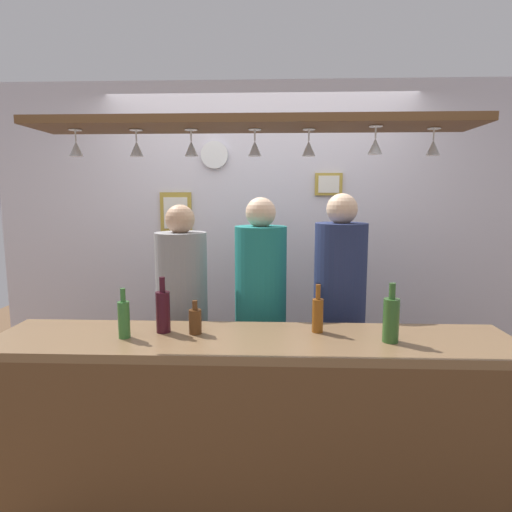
# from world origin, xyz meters

# --- Properties ---
(ground_plane) EXTENTS (8.00, 8.00, 0.00)m
(ground_plane) POSITION_xyz_m (0.00, 0.00, 0.00)
(ground_plane) COLOR brown
(back_wall) EXTENTS (4.40, 0.06, 2.60)m
(back_wall) POSITION_xyz_m (0.00, 1.10, 1.30)
(back_wall) COLOR silver
(back_wall) RESTS_ON ground_plane
(bar_counter) EXTENTS (2.70, 0.55, 0.96)m
(bar_counter) POSITION_xyz_m (0.00, -0.50, 0.65)
(bar_counter) COLOR brown
(bar_counter) RESTS_ON ground_plane
(overhead_glass_rack) EXTENTS (2.20, 0.36, 0.04)m
(overhead_glass_rack) POSITION_xyz_m (0.00, -0.30, 2.04)
(overhead_glass_rack) COLOR brown
(hanging_wineglass_far_left) EXTENTS (0.07, 0.07, 0.13)m
(hanging_wineglass_far_left) POSITION_xyz_m (-0.90, -0.30, 1.93)
(hanging_wineglass_far_left) COLOR silver
(hanging_wineglass_far_left) RESTS_ON overhead_glass_rack
(hanging_wineglass_left) EXTENTS (0.07, 0.07, 0.13)m
(hanging_wineglass_left) POSITION_xyz_m (-0.59, -0.28, 1.93)
(hanging_wineglass_left) COLOR silver
(hanging_wineglass_left) RESTS_ON overhead_glass_rack
(hanging_wineglass_center_left) EXTENTS (0.07, 0.07, 0.13)m
(hanging_wineglass_center_left) POSITION_xyz_m (-0.31, -0.28, 1.93)
(hanging_wineglass_center_left) COLOR silver
(hanging_wineglass_center_left) RESTS_ON overhead_glass_rack
(hanging_wineglass_center) EXTENTS (0.07, 0.07, 0.13)m
(hanging_wineglass_center) POSITION_xyz_m (0.01, -0.27, 1.93)
(hanging_wineglass_center) COLOR silver
(hanging_wineglass_center) RESTS_ON overhead_glass_rack
(hanging_wineglass_center_right) EXTENTS (0.07, 0.07, 0.13)m
(hanging_wineglass_center_right) POSITION_xyz_m (0.28, -0.27, 1.93)
(hanging_wineglass_center_right) COLOR silver
(hanging_wineglass_center_right) RESTS_ON overhead_glass_rack
(hanging_wineglass_right) EXTENTS (0.07, 0.07, 0.13)m
(hanging_wineglass_right) POSITION_xyz_m (0.59, -0.35, 1.93)
(hanging_wineglass_right) COLOR silver
(hanging_wineglass_right) RESTS_ON overhead_glass_rack
(hanging_wineglass_far_right) EXTENTS (0.07, 0.07, 0.13)m
(hanging_wineglass_far_right) POSITION_xyz_m (0.89, -0.27, 1.93)
(hanging_wineglass_far_right) COLOR silver
(hanging_wineglass_far_right) RESTS_ON overhead_glass_rack
(person_left_grey_shirt) EXTENTS (0.34, 0.34, 1.63)m
(person_left_grey_shirt) POSITION_xyz_m (-0.50, 0.29, 0.98)
(person_left_grey_shirt) COLOR #2D334C
(person_left_grey_shirt) RESTS_ON ground_plane
(person_middle_teal_shirt) EXTENTS (0.34, 0.34, 1.68)m
(person_middle_teal_shirt) POSITION_xyz_m (0.02, 0.29, 1.01)
(person_middle_teal_shirt) COLOR #2D334C
(person_middle_teal_shirt) RESTS_ON ground_plane
(person_right_navy_shirt) EXTENTS (0.34, 0.34, 1.70)m
(person_right_navy_shirt) POSITION_xyz_m (0.54, 0.29, 1.03)
(person_right_navy_shirt) COLOR #2D334C
(person_right_navy_shirt) RESTS_ON ground_plane
(bottle_beer_green_import) EXTENTS (0.06, 0.06, 0.26)m
(bottle_beer_green_import) POSITION_xyz_m (-0.66, -0.38, 1.06)
(bottle_beer_green_import) COLOR #336B2D
(bottle_beer_green_import) RESTS_ON bar_counter
(bottle_beer_brown_stubby) EXTENTS (0.07, 0.07, 0.18)m
(bottle_beer_brown_stubby) POSITION_xyz_m (-0.31, -0.30, 1.03)
(bottle_beer_brown_stubby) COLOR #512D14
(bottle_beer_brown_stubby) RESTS_ON bar_counter
(bottle_champagne_green) EXTENTS (0.08, 0.08, 0.30)m
(bottle_champagne_green) POSITION_xyz_m (0.69, -0.39, 1.08)
(bottle_champagne_green) COLOR #2D5623
(bottle_champagne_green) RESTS_ON bar_counter
(bottle_beer_amber_tall) EXTENTS (0.06, 0.06, 0.26)m
(bottle_beer_amber_tall) POSITION_xyz_m (0.34, -0.25, 1.06)
(bottle_beer_amber_tall) COLOR brown
(bottle_beer_amber_tall) RESTS_ON bar_counter
(bottle_wine_dark_red) EXTENTS (0.08, 0.08, 0.30)m
(bottle_wine_dark_red) POSITION_xyz_m (-0.48, -0.28, 1.08)
(bottle_wine_dark_red) COLOR #380F19
(bottle_wine_dark_red) RESTS_ON bar_counter
(picture_frame_caricature) EXTENTS (0.26, 0.02, 0.34)m
(picture_frame_caricature) POSITION_xyz_m (-0.70, 1.06, 1.54)
(picture_frame_caricature) COLOR #B29338
(picture_frame_caricature) RESTS_ON back_wall
(picture_frame_upper_small) EXTENTS (0.22, 0.02, 0.18)m
(picture_frame_upper_small) POSITION_xyz_m (0.55, 1.06, 1.78)
(picture_frame_upper_small) COLOR #B29338
(picture_frame_upper_small) RESTS_ON back_wall
(wall_clock) EXTENTS (0.22, 0.03, 0.22)m
(wall_clock) POSITION_xyz_m (-0.38, 1.05, 2.01)
(wall_clock) COLOR white
(wall_clock) RESTS_ON back_wall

